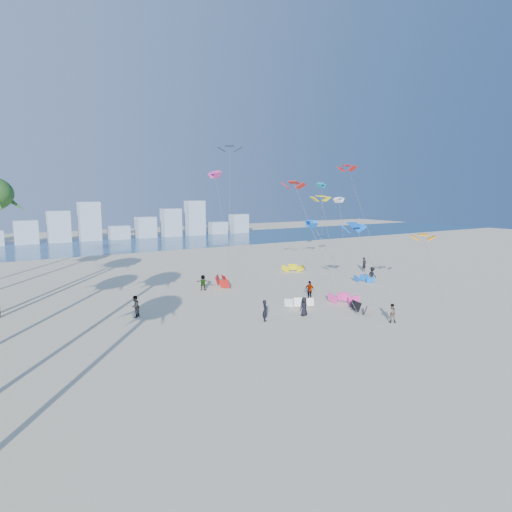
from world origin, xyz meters
TOP-DOWN VIEW (x-y plane):
  - ground at (0.00, 0.00)m, footprint 220.00×220.00m
  - ocean at (0.00, 72.00)m, footprint 220.00×220.00m
  - kitesurfer_near at (0.41, 10.43)m, footprint 0.74×0.76m
  - kitesurfer_mid at (8.91, 4.82)m, footprint 0.96×0.92m
  - kitesurfers_far at (7.19, 17.98)m, footprint 33.42×14.66m
  - grounded_kites at (9.49, 18.13)m, footprint 16.74×22.22m
  - flying_kites at (15.13, 25.26)m, footprint 24.02×32.34m
  - distant_skyline at (-1.19, 82.00)m, footprint 85.00×3.00m

SIDE VIEW (x-z plane):
  - ground at x=0.00m, z-range 0.00..0.00m
  - ocean at x=0.00m, z-range 0.01..0.01m
  - grounded_kites at x=9.49m, z-range -0.08..1.03m
  - kitesurfer_mid at x=8.91m, z-range 0.00..1.55m
  - kitesurfer_near at x=0.41m, z-range 0.00..1.77m
  - kitesurfers_far at x=7.19m, z-range -0.04..1.81m
  - distant_skyline at x=-1.19m, z-range -1.11..7.29m
  - flying_kites at x=15.13m, z-range 3.06..20.51m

